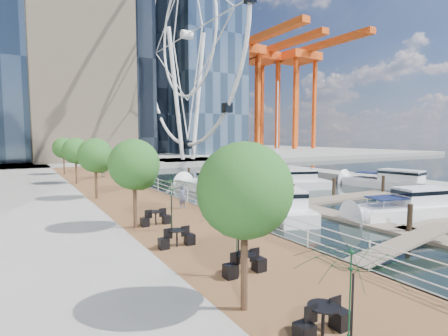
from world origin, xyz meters
name	(u,v)px	position (x,y,z in m)	size (l,w,h in m)	color
ground	(346,234)	(0.00, 0.00, 0.00)	(520.00, 520.00, 0.00)	black
boardwalk	(125,200)	(-9.00, 15.00, 0.50)	(6.00, 60.00, 1.00)	brown
seawall	(159,197)	(-6.00, 15.00, 0.50)	(0.25, 60.00, 1.00)	#595954
land_far	(78,153)	(0.00, 102.00, 0.50)	(200.00, 114.00, 1.00)	gray
breakwater	(327,175)	(20.00, 20.00, 0.50)	(4.00, 60.00, 1.00)	gray
pier	(188,162)	(14.00, 52.00, 0.50)	(14.00, 12.00, 1.00)	gray
railing	(158,185)	(-6.10, 15.00, 1.52)	(0.10, 60.00, 1.05)	white
floating_docks	(318,192)	(7.97, 9.98, 0.49)	(16.00, 34.00, 2.60)	#6D6051
ferris_wheel	(187,35)	(14.00, 52.00, 25.92)	(5.80, 45.60, 47.80)	white
port_cranes	(266,99)	(67.67, 95.67, 20.00)	(40.00, 52.00, 38.00)	#D84C14
street_trees	(95,155)	(-11.40, 14.00, 4.29)	(2.60, 42.60, 4.60)	#3F2B1C
cafe_tables	(207,250)	(-10.40, -2.00, 1.37)	(2.50, 13.70, 0.74)	black
yacht_foreground	(409,218)	(6.91, 0.40, 0.00)	(2.48, 9.27, 2.15)	white
pedestrian_near	(183,197)	(-7.28, 7.21, 1.77)	(0.56, 0.37, 1.54)	#4B4D64
pedestrian_mid	(139,178)	(-6.98, 17.48, 1.92)	(0.90, 0.70, 1.85)	gray
pedestrian_far	(103,170)	(-7.97, 28.05, 1.83)	(0.97, 0.40, 1.65)	#343841
moored_yachts	(301,192)	(8.48, 12.88, 0.00)	(24.01, 35.57, 11.50)	silver
cafe_seating	(221,231)	(-10.24, -2.80, 2.26)	(3.56, 14.34, 2.68)	#0E341B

